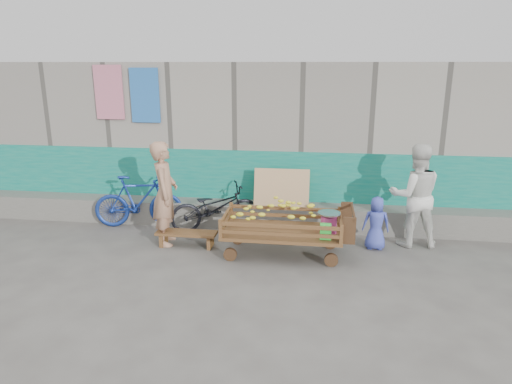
# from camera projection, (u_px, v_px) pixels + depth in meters

# --- Properties ---
(ground) EXTENTS (80.00, 80.00, 0.00)m
(ground) POSITION_uv_depth(u_px,v_px,m) (247.00, 284.00, 6.39)
(ground) COLOR #4F4B48
(ground) RESTS_ON ground
(building_wall) EXTENTS (12.00, 3.50, 3.00)m
(building_wall) POSITION_uv_depth(u_px,v_px,m) (275.00, 136.00, 9.85)
(building_wall) COLOR gray
(building_wall) RESTS_ON ground
(banana_cart) EXTENTS (2.05, 0.94, 0.87)m
(banana_cart) POSITION_uv_depth(u_px,v_px,m) (280.00, 220.00, 7.21)
(banana_cart) COLOR #553716
(banana_cart) RESTS_ON ground
(bench) EXTENTS (1.02, 0.31, 0.25)m
(bench) POSITION_uv_depth(u_px,v_px,m) (187.00, 236.00, 7.66)
(bench) COLOR #553716
(bench) RESTS_ON ground
(vendor_man) EXTENTS (0.54, 0.71, 1.76)m
(vendor_man) POSITION_uv_depth(u_px,v_px,m) (165.00, 194.00, 7.61)
(vendor_man) COLOR tan
(vendor_man) RESTS_ON ground
(woman) EXTENTS (0.89, 0.71, 1.74)m
(woman) POSITION_uv_depth(u_px,v_px,m) (415.00, 195.00, 7.54)
(woman) COLOR white
(woman) RESTS_ON ground
(child) EXTENTS (0.45, 0.30, 0.89)m
(child) POSITION_uv_depth(u_px,v_px,m) (376.00, 223.00, 7.49)
(child) COLOR #3F4DB6
(child) RESTS_ON ground
(bicycle_dark) EXTENTS (1.73, 1.18, 0.86)m
(bicycle_dark) POSITION_uv_depth(u_px,v_px,m) (215.00, 208.00, 8.34)
(bicycle_dark) COLOR black
(bicycle_dark) RESTS_ON ground
(bicycle_blue) EXTENTS (1.70, 0.78, 0.99)m
(bicycle_blue) POSITION_uv_depth(u_px,v_px,m) (139.00, 201.00, 8.51)
(bicycle_blue) COLOR navy
(bicycle_blue) RESTS_ON ground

